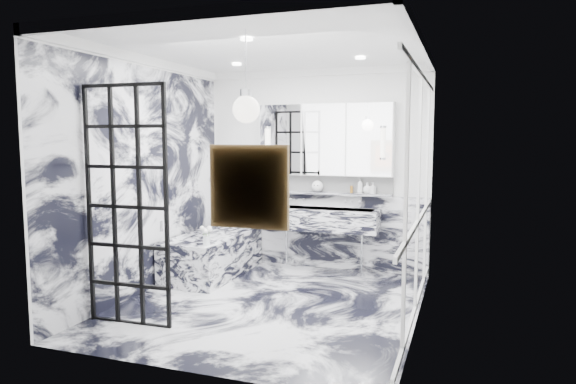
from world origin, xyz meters
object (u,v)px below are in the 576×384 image
at_px(crittall_door, 127,207).
at_px(bathtub, 213,254).
at_px(mirror_cabinet, 325,140).
at_px(trough_sink, 321,219).

relative_size(crittall_door, bathtub, 1.42).
relative_size(mirror_cabinet, bathtub, 1.15).
xyz_separation_m(crittall_door, bathtub, (-0.07, 1.93, -0.90)).
xyz_separation_m(mirror_cabinet, bathtub, (-1.32, -0.83, -1.54)).
bearing_deg(bathtub, trough_sink, 26.48).
distance_m(mirror_cabinet, bathtub, 2.20).
height_order(mirror_cabinet, bathtub, mirror_cabinet).
bearing_deg(mirror_cabinet, crittall_door, -114.35).
distance_m(crittall_door, trough_sink, 2.91).
height_order(crittall_door, trough_sink, crittall_door).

